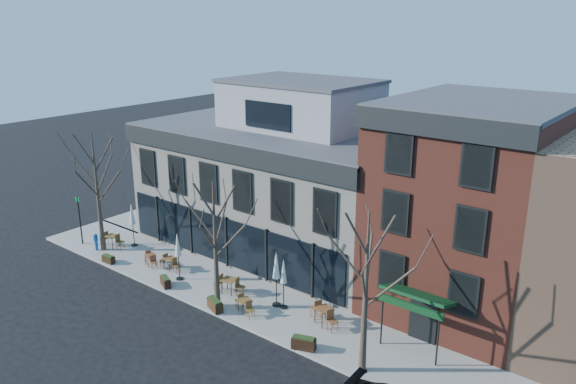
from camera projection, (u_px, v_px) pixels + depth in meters
The scene contains 24 objects.
ground at pixel (229, 270), 34.87m from camera, with size 120.00×120.00×0.00m, color black.
sidewalk_front at pixel (244, 297), 31.31m from camera, with size 33.50×4.70×0.15m, color gray.
sidewalk_side at pixel (181, 207), 46.00m from camera, with size 4.50×12.00×0.15m, color gray.
corner_building at pixel (281, 179), 37.18m from camera, with size 18.39×10.39×11.10m.
red_brick_building at pixel (472, 206), 29.17m from camera, with size 8.20×11.78×11.18m.
tree_corner at pixel (97, 191), 36.23m from camera, with size 3.93×3.98×7.92m.
tree_mid at pixel (215, 244), 29.02m from camera, with size 3.50×3.55×7.04m.
tree_right at pixel (366, 291), 23.61m from camera, with size 3.72×3.77×7.48m.
sign_pole at pixel (80, 217), 37.86m from camera, with size 0.50×0.10×3.40m.
call_box at pixel (96, 241), 37.21m from camera, with size 0.25×0.24×1.20m.
cafe_set_0 at pixel (112, 240), 37.76m from camera, with size 1.96×0.91×1.00m.
cafe_set_1 at pixel (151, 259), 35.04m from camera, with size 1.62×0.91×0.83m.
cafe_set_2 at pixel (170, 262), 34.46m from camera, with size 1.71×0.71×0.89m.
cafe_set_3 at pixel (229, 284), 31.51m from camera, with size 2.00×0.94×1.02m.
cafe_set_4 at pixel (245, 304), 29.47m from camera, with size 1.70×0.96×0.87m.
cafe_set_5 at pixel (324, 314), 28.33m from camera, with size 2.05×1.18×1.06m.
umbrella_0 at pixel (132, 217), 37.54m from camera, with size 0.47×0.47×2.95m.
umbrella_1 at pixel (178, 248), 32.69m from camera, with size 0.46×0.46×2.87m.
umbrella_3 at pixel (276, 268), 29.65m from camera, with size 0.49×0.49×3.09m.
umbrella_4 at pixel (284, 274), 29.45m from camera, with size 0.45×0.45×2.80m.
planter_0 at pixel (108, 259), 35.45m from camera, with size 0.92×0.41×0.51m.
planter_1 at pixel (165, 281), 32.39m from camera, with size 1.06×0.76×0.55m.
planter_2 at pixel (215, 304), 29.75m from camera, with size 1.20×0.81×0.63m.
planter_3 at pixel (304, 343), 26.25m from camera, with size 1.22×0.80×0.63m.
Camera 1 is at (22.68, -22.58, 15.13)m, focal length 35.00 mm.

